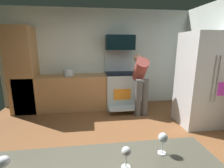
# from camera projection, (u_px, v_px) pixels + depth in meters

# --- Properties ---
(ground_plane) EXTENTS (5.20, 4.80, 0.02)m
(ground_plane) POSITION_uv_depth(u_px,v_px,m) (109.00, 153.00, 2.59)
(ground_plane) COLOR brown
(wall_back) EXTENTS (5.20, 0.12, 2.60)m
(wall_back) POSITION_uv_depth(u_px,v_px,m) (99.00, 59.00, 4.54)
(wall_back) COLOR silver
(wall_back) RESTS_ON ground
(lower_cabinet_run) EXTENTS (2.40, 0.60, 0.90)m
(lower_cabinet_run) POSITION_uv_depth(u_px,v_px,m) (66.00, 93.00, 4.28)
(lower_cabinet_run) COLOR #AF7C4B
(lower_cabinet_run) RESTS_ON ground
(cabinet_column) EXTENTS (0.60, 0.60, 2.10)m
(cabinet_column) POSITION_uv_depth(u_px,v_px,m) (23.00, 71.00, 4.01)
(cabinet_column) COLOR #AF7C4B
(cabinet_column) RESTS_ON ground
(oven_range) EXTENTS (0.76, 0.97, 1.54)m
(oven_range) POSITION_uv_depth(u_px,v_px,m) (120.00, 89.00, 4.43)
(oven_range) COLOR #B3C2C6
(oven_range) RESTS_ON ground
(microwave) EXTENTS (0.74, 0.38, 0.38)m
(microwave) POSITION_uv_depth(u_px,v_px,m) (120.00, 42.00, 4.24)
(microwave) COLOR black
(microwave) RESTS_ON oven_range
(refrigerator) EXTENTS (0.84, 0.74, 1.92)m
(refrigerator) POSITION_uv_depth(u_px,v_px,m) (202.00, 80.00, 3.36)
(refrigerator) COLOR #B9BABC
(refrigerator) RESTS_ON ground
(person_cook) EXTENTS (0.31, 0.65, 1.46)m
(person_cook) POSITION_uv_depth(u_px,v_px,m) (141.00, 79.00, 3.90)
(person_cook) COLOR #535353
(person_cook) RESTS_ON ground
(wine_glass_near) EXTENTS (0.07, 0.07, 0.16)m
(wine_glass_near) POSITION_uv_depth(u_px,v_px,m) (163.00, 139.00, 1.15)
(wine_glass_near) COLOR silver
(wine_glass_near) RESTS_ON counter_island
(wine_glass_mid) EXTENTS (0.06, 0.06, 0.15)m
(wine_glass_mid) POSITION_uv_depth(u_px,v_px,m) (126.00, 153.00, 1.02)
(wine_glass_mid) COLOR silver
(wine_glass_mid) RESTS_ON counter_island
(wine_glass_far) EXTENTS (0.07, 0.07, 0.16)m
(wine_glass_far) POSITION_uv_depth(u_px,v_px,m) (3.00, 163.00, 0.92)
(wine_glass_far) COLOR silver
(wine_glass_far) RESTS_ON counter_island
(stock_pot) EXTENTS (0.28, 0.28, 0.16)m
(stock_pot) POSITION_uv_depth(u_px,v_px,m) (68.00, 73.00, 4.17)
(stock_pot) COLOR #B4BDC5
(stock_pot) RESTS_ON lower_cabinet_run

